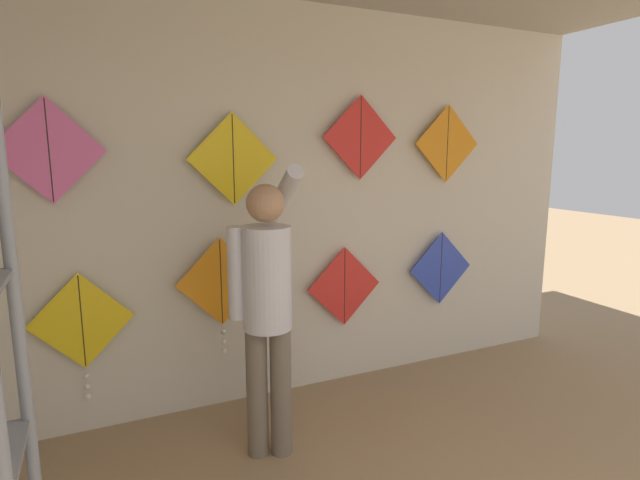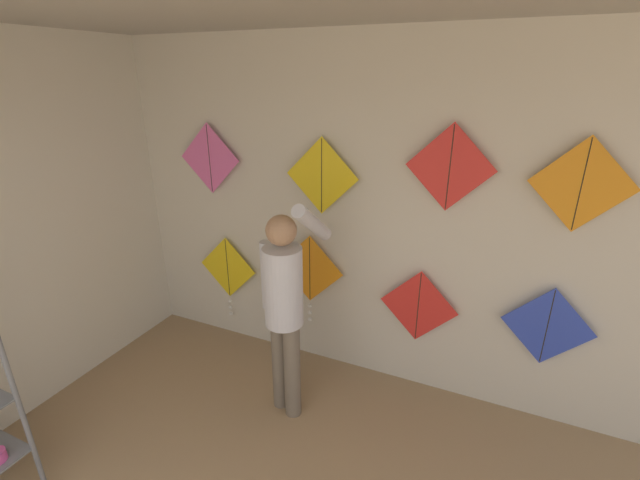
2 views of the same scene
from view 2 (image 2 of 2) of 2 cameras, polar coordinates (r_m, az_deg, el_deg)
back_panel at (r=3.42m, az=6.80°, el=2.59°), size 5.26×0.06×2.80m
shopkeeper at (r=3.11m, az=-4.75°, el=-8.00°), size 0.42×0.54×1.72m
kite_0 at (r=4.19m, az=-12.18°, el=-4.07°), size 0.61×0.04×0.82m
kite_1 at (r=3.71m, az=-1.36°, el=-4.39°), size 0.61×0.04×0.82m
kite_2 at (r=3.51m, az=12.97°, el=-8.62°), size 0.61×0.01×0.61m
kite_3 at (r=3.47m, az=28.04°, el=-10.17°), size 0.61×0.01×0.61m
kite_4 at (r=3.92m, az=-14.50°, el=10.46°), size 0.61×0.01×0.61m
kite_5 at (r=3.38m, az=0.24°, el=8.51°), size 0.61×0.01×0.61m
kite_6 at (r=3.09m, az=16.93°, el=9.21°), size 0.61×0.01×0.61m
kite_7 at (r=3.11m, az=31.51°, el=6.25°), size 0.61×0.01×0.61m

